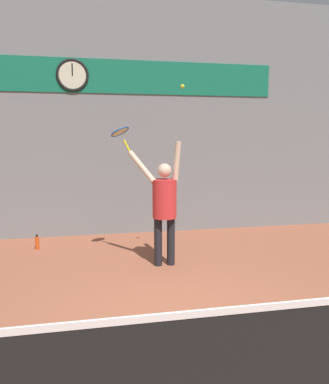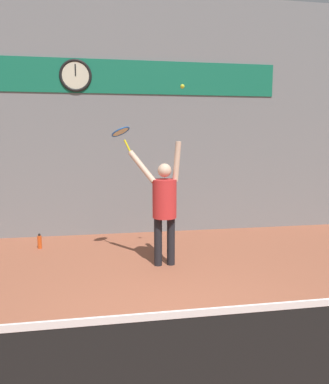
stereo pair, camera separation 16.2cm
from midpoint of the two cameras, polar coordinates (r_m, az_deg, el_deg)
ground_plane at (r=4.03m, az=4.60°, el=-22.76°), size 18.00×18.00×0.00m
back_wall at (r=8.09m, az=-3.63°, el=11.32°), size 18.00×0.10×5.00m
sponsor_banner at (r=8.11m, az=-3.64°, el=17.05°), size 6.00×0.02×0.68m
scoreboard_clock at (r=8.06m, az=-12.82°, el=16.93°), size 0.65×0.06×0.65m
court_net at (r=2.88m, az=10.70°, el=-25.10°), size 7.78×0.07×1.06m
tennis_player at (r=6.00m, az=0.71°, el=-1.58°), size 0.85×0.53×2.02m
tennis_racket at (r=6.20m, az=-5.88°, el=8.94°), size 0.43×0.43×0.42m
tennis_ball at (r=5.94m, az=3.56°, el=15.77°), size 0.07×0.07×0.07m
water_bottle at (r=7.46m, az=-17.90°, el=-7.22°), size 0.08×0.08×0.28m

